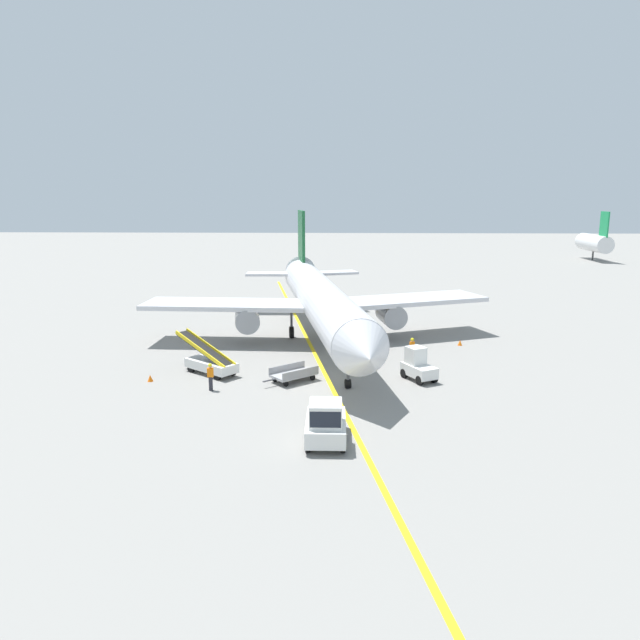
# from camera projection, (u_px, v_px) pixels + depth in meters

# --- Properties ---
(ground_plane) EXTENTS (300.00, 300.00, 0.00)m
(ground_plane) POSITION_uv_depth(u_px,v_px,m) (330.00, 384.00, 37.27)
(ground_plane) COLOR gray
(taxi_line_yellow) EXTENTS (14.12, 78.85, 0.01)m
(taxi_line_yellow) POSITION_uv_depth(u_px,v_px,m) (319.00, 362.00, 42.18)
(taxi_line_yellow) COLOR yellow
(taxi_line_yellow) RESTS_ON ground
(airliner) EXTENTS (28.18, 35.22, 10.10)m
(airliner) POSITION_uv_depth(u_px,v_px,m) (320.00, 300.00, 47.42)
(airliner) COLOR silver
(airliner) RESTS_ON ground
(pushback_tug) EXTENTS (1.93, 3.61, 2.20)m
(pushback_tug) POSITION_uv_depth(u_px,v_px,m) (326.00, 423.00, 28.20)
(pushback_tug) COLOR silver
(pushback_tug) RESTS_ON ground
(baggage_tug_near_wing) EXTENTS (2.30, 2.73, 2.10)m
(baggage_tug_near_wing) POSITION_uv_depth(u_px,v_px,m) (418.00, 366.00, 37.93)
(baggage_tug_near_wing) COLOR silver
(baggage_tug_near_wing) RESTS_ON ground
(belt_loader_forward_hold) EXTENTS (4.70, 4.07, 2.59)m
(belt_loader_forward_hold) POSITION_uv_depth(u_px,v_px,m) (210.00, 362.00, 39.24)
(belt_loader_forward_hold) COLOR silver
(belt_loader_forward_hold) RESTS_ON ground
(baggage_cart_loaded) EXTENTS (3.38, 3.05, 0.94)m
(baggage_cart_loaded) POSITION_uv_depth(u_px,v_px,m) (294.00, 374.00, 37.70)
(baggage_cart_loaded) COLOR #A5A5A8
(baggage_cart_loaded) RESTS_ON ground
(ground_crew_marshaller) EXTENTS (0.36, 0.24, 1.70)m
(ground_crew_marshaller) POSITION_uv_depth(u_px,v_px,m) (412.00, 349.00, 42.18)
(ground_crew_marshaller) COLOR #26262D
(ground_crew_marshaller) RESTS_ON ground
(ground_crew_wing_walker) EXTENTS (0.36, 0.24, 1.70)m
(ground_crew_wing_walker) POSITION_uv_depth(u_px,v_px,m) (210.00, 376.00, 35.83)
(ground_crew_wing_walker) COLOR #26262D
(ground_crew_wing_walker) RESTS_ON ground
(safety_cone_nose_left) EXTENTS (0.36, 0.36, 0.44)m
(safety_cone_nose_left) POSITION_uv_depth(u_px,v_px,m) (150.00, 378.00, 37.69)
(safety_cone_nose_left) COLOR orange
(safety_cone_nose_left) RESTS_ON ground
(safety_cone_nose_right) EXTENTS (0.36, 0.36, 0.44)m
(safety_cone_nose_right) POSITION_uv_depth(u_px,v_px,m) (460.00, 343.00, 46.71)
(safety_cone_nose_right) COLOR orange
(safety_cone_nose_right) RESTS_ON ground
(distant_aircraft_far_left) EXTENTS (3.00, 10.10, 8.80)m
(distant_aircraft_far_left) POSITION_uv_depth(u_px,v_px,m) (594.00, 242.00, 106.82)
(distant_aircraft_far_left) COLOR silver
(distant_aircraft_far_left) RESTS_ON ground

